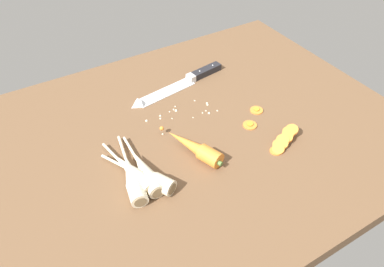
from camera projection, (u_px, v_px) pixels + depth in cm
name	position (u px, v px, depth cm)	size (l,w,h in cm)	color
ground_plane	(188.00, 139.00, 101.37)	(120.00, 90.00, 4.00)	brown
chefs_knife	(177.00, 86.00, 115.42)	(34.83, 8.29, 4.18)	silver
whole_carrot	(195.00, 148.00, 92.95)	(9.51, 19.92, 4.20)	orange
parsnip_front	(148.00, 177.00, 85.98)	(11.89, 20.19, 4.00)	beige
parsnip_mid_left	(132.00, 178.00, 85.78)	(6.64, 23.57, 4.00)	beige
parsnip_mid_right	(134.00, 173.00, 86.76)	(6.18, 21.15, 4.00)	beige
parsnip_back	(145.00, 172.00, 87.00)	(4.51, 21.93, 4.00)	beige
carrot_slice_stack	(284.00, 140.00, 96.08)	(10.60, 5.91, 3.85)	orange
carrot_slice_stray_near	(257.00, 110.00, 107.00)	(3.77, 3.77, 0.70)	orange
carrot_slice_stray_mid	(250.00, 125.00, 102.14)	(3.91, 3.91, 0.70)	orange
mince_crumbs	(182.00, 112.00, 106.28)	(20.48, 9.38, 0.86)	beige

